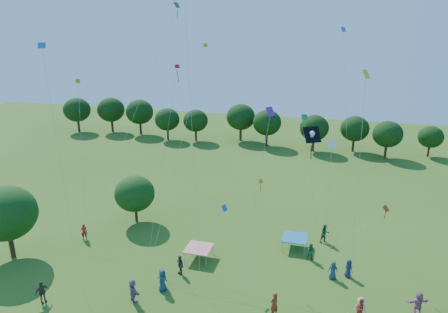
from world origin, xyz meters
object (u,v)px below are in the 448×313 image
at_px(tent_red_stripe, 199,248).
at_px(pirate_kite, 312,137).
at_px(near_tree_west, 6,213).
at_px(tent_blue, 295,238).
at_px(near_tree_north, 135,194).

xyz_separation_m(tent_red_stripe, pirate_kite, (9.00, 0.22, 10.68)).
distance_m(tent_red_stripe, pirate_kite, 13.97).
bearing_deg(pirate_kite, near_tree_west, -170.28).
relative_size(tent_blue, pirate_kite, 0.20).
relative_size(near_tree_north, tent_red_stripe, 2.28).
bearing_deg(near_tree_north, pirate_kite, -15.26).
distance_m(near_tree_west, tent_red_stripe, 16.84).
bearing_deg(tent_red_stripe, pirate_kite, 1.37).
height_order(near_tree_west, tent_blue, near_tree_west).
bearing_deg(near_tree_north, near_tree_west, -129.15).
distance_m(near_tree_north, tent_blue, 16.69).
distance_m(near_tree_north, pirate_kite, 20.17).
relative_size(near_tree_north, pirate_kite, 0.45).
bearing_deg(near_tree_north, tent_blue, -3.18).
bearing_deg(pirate_kite, tent_red_stripe, -178.63).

